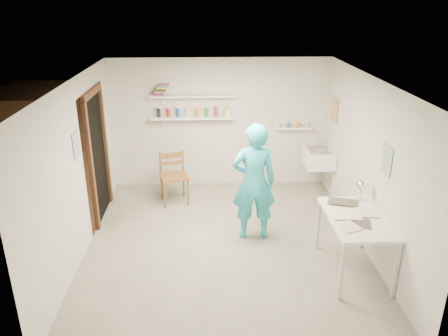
{
  "coord_description": "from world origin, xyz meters",
  "views": [
    {
      "loc": [
        -0.25,
        -5.54,
        3.41
      ],
      "look_at": [
        0.0,
        0.4,
        1.05
      ],
      "focal_mm": 35.0,
      "sensor_mm": 36.0,
      "label": 1
    }
  ],
  "objects_px": {
    "belfast_sink": "(319,158)",
    "desk_lamp": "(362,185)",
    "wall_clock": "(253,158)",
    "wooden_chair": "(174,176)",
    "man": "(254,182)",
    "work_table": "(354,244)"
  },
  "relations": [
    {
      "from": "man",
      "to": "wall_clock",
      "type": "distance_m",
      "value": 0.37
    },
    {
      "from": "man",
      "to": "desk_lamp",
      "type": "xyz_separation_m",
      "value": [
        1.41,
        -0.47,
        0.14
      ]
    },
    {
      "from": "wooden_chair",
      "to": "work_table",
      "type": "bearing_deg",
      "value": -55.26
    },
    {
      "from": "wooden_chair",
      "to": "man",
      "type": "bearing_deg",
      "value": -58.12
    },
    {
      "from": "belfast_sink",
      "to": "desk_lamp",
      "type": "distance_m",
      "value": 1.98
    },
    {
      "from": "work_table",
      "to": "desk_lamp",
      "type": "height_order",
      "value": "desk_lamp"
    },
    {
      "from": "wall_clock",
      "to": "desk_lamp",
      "type": "height_order",
      "value": "wall_clock"
    },
    {
      "from": "man",
      "to": "desk_lamp",
      "type": "height_order",
      "value": "man"
    },
    {
      "from": "work_table",
      "to": "desk_lamp",
      "type": "xyz_separation_m",
      "value": [
        0.2,
        0.48,
        0.62
      ]
    },
    {
      "from": "wall_clock",
      "to": "wooden_chair",
      "type": "bearing_deg",
      "value": 139.98
    },
    {
      "from": "wall_clock",
      "to": "work_table",
      "type": "xyz_separation_m",
      "value": [
        1.21,
        -1.18,
        -0.78
      ]
    },
    {
      "from": "belfast_sink",
      "to": "desk_lamp",
      "type": "xyz_separation_m",
      "value": [
        0.09,
        -1.95,
        0.33
      ]
    },
    {
      "from": "man",
      "to": "desk_lamp",
      "type": "distance_m",
      "value": 1.5
    },
    {
      "from": "desk_lamp",
      "to": "man",
      "type": "bearing_deg",
      "value": 161.44
    },
    {
      "from": "wall_clock",
      "to": "wooden_chair",
      "type": "distance_m",
      "value": 1.75
    },
    {
      "from": "man",
      "to": "desk_lamp",
      "type": "relative_size",
      "value": 11.72
    },
    {
      "from": "wooden_chair",
      "to": "desk_lamp",
      "type": "bearing_deg",
      "value": -46.24
    },
    {
      "from": "wall_clock",
      "to": "wooden_chair",
      "type": "relative_size",
      "value": 0.33
    },
    {
      "from": "wall_clock",
      "to": "desk_lamp",
      "type": "relative_size",
      "value": 2.11
    },
    {
      "from": "desk_lamp",
      "to": "belfast_sink",
      "type": "bearing_deg",
      "value": 92.64
    },
    {
      "from": "man",
      "to": "wooden_chair",
      "type": "bearing_deg",
      "value": -45.77
    },
    {
      "from": "belfast_sink",
      "to": "work_table",
      "type": "xyz_separation_m",
      "value": [
        -0.11,
        -2.43,
        -0.3
      ]
    }
  ]
}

